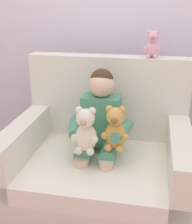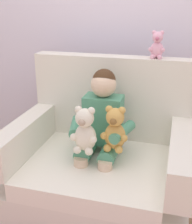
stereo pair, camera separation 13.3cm
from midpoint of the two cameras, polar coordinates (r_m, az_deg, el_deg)
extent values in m
plane|color=#936D4C|center=(2.30, -1.24, -19.16)|extent=(8.00, 8.00, 0.00)
cube|color=silver|center=(2.50, 2.34, 16.73)|extent=(6.00, 0.10, 2.60)
cube|color=silver|center=(2.19, -1.27, -15.59)|extent=(1.18, 0.90, 0.36)
cube|color=white|center=(2.00, -1.77, -11.28)|extent=(0.90, 0.76, 0.12)
cube|color=silver|center=(2.24, 0.69, 2.90)|extent=(1.18, 0.14, 0.62)
cube|color=silver|center=(2.08, -16.01, -5.27)|extent=(0.14, 0.76, 0.23)
cube|color=silver|center=(1.88, 14.04, -8.08)|extent=(0.14, 0.76, 0.23)
cube|color=#4C9370|center=(2.05, -0.84, -1.45)|extent=(0.26, 0.16, 0.34)
sphere|color=beige|center=(1.97, -0.88, 5.30)|extent=(0.17, 0.17, 0.17)
sphere|color=#472D19|center=(1.97, -0.82, 6.10)|extent=(0.16, 0.16, 0.16)
cylinder|color=#4C9370|center=(2.03, -3.82, -7.11)|extent=(0.11, 0.26, 0.11)
cylinder|color=beige|center=(2.00, -4.69, -12.63)|extent=(0.09, 0.09, 0.30)
cylinder|color=#4C9370|center=(2.00, 0.67, -7.55)|extent=(0.11, 0.26, 0.11)
cylinder|color=beige|center=(1.96, -0.07, -13.18)|extent=(0.09, 0.09, 0.30)
cylinder|color=#4C9370|center=(1.99, -6.08, -2.93)|extent=(0.13, 0.27, 0.07)
cylinder|color=#4C9370|center=(1.93, 3.09, -3.70)|extent=(0.13, 0.27, 0.07)
ellipsoid|color=gold|center=(1.88, 1.70, -4.56)|extent=(0.13, 0.11, 0.18)
sphere|color=gold|center=(1.82, 1.68, -0.91)|extent=(0.11, 0.11, 0.11)
sphere|color=brown|center=(1.77, 1.40, -1.77)|extent=(0.04, 0.04, 0.04)
sphere|color=gold|center=(1.81, 0.49, 0.59)|extent=(0.05, 0.05, 0.05)
sphere|color=gold|center=(1.86, -0.43, -4.59)|extent=(0.05, 0.05, 0.05)
sphere|color=gold|center=(1.87, 0.29, -6.93)|extent=(0.05, 0.05, 0.05)
sphere|color=gold|center=(1.80, 2.98, 0.41)|extent=(0.05, 0.05, 0.05)
sphere|color=gold|center=(1.84, 3.49, -4.92)|extent=(0.05, 0.05, 0.05)
sphere|color=gold|center=(1.86, 2.54, -7.13)|extent=(0.05, 0.05, 0.05)
ellipsoid|color=silver|center=(1.85, -3.99, -4.98)|extent=(0.14, 0.12, 0.18)
sphere|color=silver|center=(1.78, -4.20, -1.21)|extent=(0.12, 0.12, 0.12)
sphere|color=tan|center=(1.74, -4.64, -2.11)|extent=(0.04, 0.04, 0.04)
sphere|color=silver|center=(1.78, -5.45, 0.34)|extent=(0.05, 0.05, 0.05)
sphere|color=silver|center=(1.83, -6.26, -5.00)|extent=(0.05, 0.05, 0.05)
sphere|color=silver|center=(1.85, -5.50, -7.42)|extent=(0.05, 0.05, 0.05)
sphere|color=silver|center=(1.76, -2.92, 0.16)|extent=(0.05, 0.05, 0.05)
sphere|color=silver|center=(1.80, -2.28, -5.38)|extent=(0.05, 0.05, 0.05)
sphere|color=silver|center=(1.83, -3.22, -7.66)|extent=(0.05, 0.05, 0.05)
ellipsoid|color=#EAA8BC|center=(2.12, 8.99, 11.87)|extent=(0.09, 0.07, 0.11)
sphere|color=#EAA8BC|center=(2.10, 9.11, 14.16)|extent=(0.07, 0.07, 0.07)
sphere|color=#CC6684|center=(2.07, 9.06, 13.90)|extent=(0.03, 0.03, 0.03)
sphere|color=#EAA8BC|center=(2.11, 8.44, 15.00)|extent=(0.03, 0.03, 0.03)
sphere|color=#EAA8BC|center=(2.10, 7.82, 12.00)|extent=(0.03, 0.03, 0.03)
sphere|color=#EAA8BC|center=(2.10, 8.21, 10.63)|extent=(0.03, 0.03, 0.03)
sphere|color=#EAA8BC|center=(2.10, 9.89, 14.92)|extent=(0.03, 0.03, 0.03)
sphere|color=#EAA8BC|center=(2.10, 10.12, 11.86)|extent=(0.03, 0.03, 0.03)
sphere|color=#EAA8BC|center=(2.10, 9.54, 10.55)|extent=(0.03, 0.03, 0.03)
camera|label=1|loc=(0.07, -92.07, -0.80)|focal=47.42mm
camera|label=2|loc=(0.07, 87.93, 0.80)|focal=47.42mm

